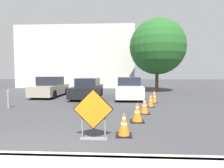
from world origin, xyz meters
TOP-DOWN VIEW (x-y plane):
  - ground_plane at (0.00, 10.00)m, footprint 96.00×96.00m
  - curb_lip at (0.00, 0.00)m, footprint 21.78×0.20m
  - road_closed_sign at (1.30, 1.19)m, footprint 1.10×0.20m
  - traffic_cone_nearest at (2.12, 1.54)m, footprint 0.46×0.46m
  - traffic_cone_second at (2.65, 3.04)m, footprint 0.51×0.51m
  - traffic_cone_third at (3.10, 4.41)m, footprint 0.49×0.49m
  - traffic_cone_fourth at (3.65, 6.00)m, footprint 0.39×0.39m
  - traffic_cone_fifth at (4.11, 7.44)m, footprint 0.43×0.43m
  - parked_car_nearest at (-3.52, 10.06)m, footprint 1.84×4.09m
  - parked_car_second at (-0.44, 9.58)m, footprint 1.88×4.67m
  - parked_car_third at (2.63, 9.55)m, footprint 1.87×4.58m
  - bollard_nearest at (-3.85, 5.37)m, footprint 0.12×0.12m
  - building_facade_backdrop at (-3.89, 20.77)m, footprint 15.26×5.00m
  - street_tree_behind_lot at (5.66, 14.28)m, footprint 5.49×5.49m

SIDE VIEW (x-z plane):
  - ground_plane at x=0.00m, z-range 0.00..0.00m
  - curb_lip at x=0.00m, z-range 0.00..0.14m
  - traffic_cone_nearest at x=2.12m, z-range -0.01..0.68m
  - traffic_cone_second at x=2.65m, z-range -0.01..0.73m
  - traffic_cone_third at x=3.10m, z-range -0.01..0.73m
  - traffic_cone_fourth at x=3.65m, z-range -0.01..0.74m
  - traffic_cone_fifth at x=4.11m, z-range -0.01..0.80m
  - bollard_nearest at x=-3.85m, z-range 0.03..0.99m
  - parked_car_second at x=-0.44m, z-range -0.06..1.41m
  - parked_car_third at x=2.63m, z-range -0.06..1.48m
  - parked_car_nearest at x=-3.52m, z-range -0.08..1.50m
  - road_closed_sign at x=1.30m, z-range 0.03..1.42m
  - building_facade_backdrop at x=-3.89m, z-range 0.00..7.97m
  - street_tree_behind_lot at x=5.66m, z-range 0.86..8.09m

